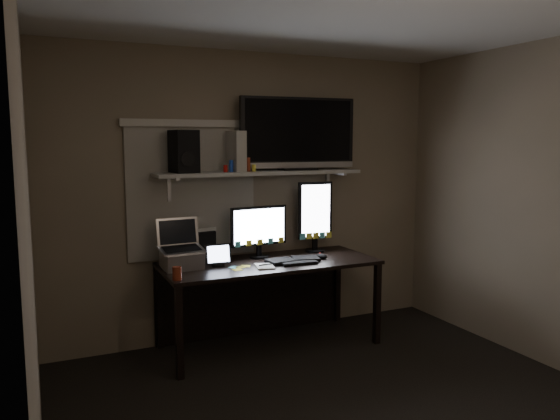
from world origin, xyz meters
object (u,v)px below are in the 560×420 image
cup (177,273)px  speaker (184,152)px  monitor_landscape (259,232)px  tablet (218,255)px  game_console (236,151)px  tv (298,134)px  desk (264,279)px  monitor_portrait (315,216)px  laptop (181,245)px  keyboard (293,260)px  mouse (322,256)px

cup → speaker: bearing=67.9°
monitor_landscape → tablet: size_ratio=2.46×
cup → game_console: 1.19m
tablet → tv: 1.28m
desk → game_console: bearing=153.9°
monitor_portrait → laptop: monitor_portrait is taller
keyboard → tv: size_ratio=0.44×
tablet → game_console: (0.24, 0.22, 0.83)m
desk → tv: (0.36, 0.08, 1.24)m
tablet → game_console: game_console is taller
tablet → speaker: size_ratio=0.62×
keyboard → tablet: tablet is taller
laptop → speaker: 0.75m
desk → monitor_landscape: bearing=111.6°
mouse → tv: tv is taller
cup → speaker: size_ratio=0.29×
tablet → keyboard: bearing=-5.2°
tablet → tv: bearing=16.2°
tv → tablet: bearing=-163.1°
laptop → monitor_portrait: bearing=4.0°
monitor_portrait → speaker: 1.34m
mouse → tablet: bearing=157.8°
desk → speaker: bearing=173.4°
monitor_landscape → laptop: monitor_landscape is taller
monitor_landscape → laptop: (-0.71, -0.12, -0.04)m
monitor_portrait → monitor_landscape: bearing=-172.5°
tv → desk: bearing=-164.3°
mouse → speaker: size_ratio=0.33×
monitor_portrait → keyboard: 0.56m
monitor_landscape → cup: bearing=-156.0°
cup → tv: bearing=21.6°
tv → mouse: bearing=-67.5°
mouse → tv: (-0.10, 0.27, 1.05)m
tablet → game_console: 0.89m
laptop → cup: size_ratio=3.95×
laptop → game_console: game_console is taller
desk → mouse: size_ratio=16.09×
mouse → tablet: tablet is taller
desk → laptop: 0.82m
monitor_portrait → cup: (-1.40, -0.49, -0.28)m
monitor_landscape → tablet: monitor_landscape is taller
monitor_portrait → tablet: size_ratio=3.06×
keyboard → game_console: bearing=145.3°
keyboard → monitor_portrait: bearing=42.4°
mouse → laptop: size_ratio=0.29×
keyboard → tablet: (-0.63, 0.09, 0.08)m
desk → keyboard: 0.33m
monitor_portrait → keyboard: (-0.36, -0.30, -0.31)m
speaker → tv: bearing=-7.1°
desk → keyboard: (0.18, -0.20, 0.19)m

